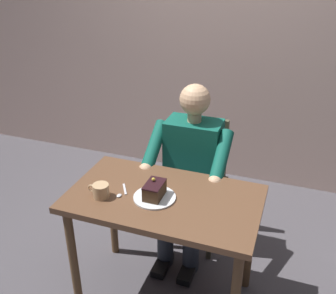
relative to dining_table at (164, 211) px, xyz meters
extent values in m
plane|color=#4F4B51|center=(0.00, 0.00, -0.63)|extent=(14.00, 14.00, 0.00)
cube|color=#CEAC9E|center=(0.00, -1.64, 0.87)|extent=(6.40, 0.12, 3.00)
cube|color=brown|center=(0.00, 0.00, 0.09)|extent=(1.05, 0.61, 0.04)
cylinder|color=brown|center=(0.47, 0.24, -0.27)|extent=(0.05, 0.05, 0.72)
cylinder|color=brown|center=(-0.47, -0.24, -0.27)|extent=(0.05, 0.05, 0.72)
cylinder|color=brown|center=(0.47, -0.24, -0.27)|extent=(0.05, 0.05, 0.72)
cube|color=brown|center=(0.00, -0.58, -0.20)|extent=(0.42, 0.42, 0.04)
cube|color=brown|center=(0.00, -0.77, 0.04)|extent=(0.38, 0.04, 0.45)
cylinder|color=brown|center=(-0.18, -0.40, -0.42)|extent=(0.04, 0.04, 0.43)
cylinder|color=brown|center=(0.18, -0.40, -0.42)|extent=(0.04, 0.04, 0.43)
cylinder|color=brown|center=(-0.18, -0.76, -0.42)|extent=(0.04, 0.04, 0.43)
cylinder|color=brown|center=(0.18, -0.76, -0.42)|extent=(0.04, 0.04, 0.43)
cube|color=#115A4A|center=(0.00, -0.56, 0.07)|extent=(0.36, 0.22, 0.50)
sphere|color=#E0AF84|center=(0.00, -0.56, 0.47)|extent=(0.20, 0.20, 0.20)
cylinder|color=#E0AF84|center=(0.00, -0.56, 0.35)|extent=(0.09, 0.09, 0.06)
cylinder|color=#115A4A|center=(-0.22, -0.42, 0.18)|extent=(0.08, 0.33, 0.26)
sphere|color=#E0AF84|center=(-0.22, -0.26, 0.08)|extent=(0.09, 0.09, 0.09)
cylinder|color=#115A4A|center=(0.22, -0.42, 0.18)|extent=(0.08, 0.33, 0.26)
sphere|color=#E0AF84|center=(0.22, -0.26, 0.08)|extent=(0.09, 0.09, 0.09)
cylinder|color=#2E343E|center=(-0.09, -0.44, -0.20)|extent=(0.13, 0.38, 0.14)
cylinder|color=#2E343E|center=(0.09, -0.44, -0.20)|extent=(0.13, 0.38, 0.14)
cylinder|color=#2E343E|center=(-0.09, -0.26, -0.43)|extent=(0.11, 0.11, 0.41)
cube|color=black|center=(-0.09, -0.20, -0.61)|extent=(0.09, 0.22, 0.05)
cylinder|color=#2E343E|center=(0.09, -0.26, -0.43)|extent=(0.11, 0.11, 0.41)
cube|color=black|center=(0.09, -0.20, -0.61)|extent=(0.09, 0.22, 0.05)
cylinder|color=white|center=(0.04, 0.04, 0.11)|extent=(0.23, 0.23, 0.01)
cube|color=#412A18|center=(0.04, 0.04, 0.15)|extent=(0.09, 0.14, 0.08)
cube|color=black|center=(0.04, 0.04, 0.19)|extent=(0.09, 0.14, 0.01)
sphere|color=gold|center=(0.05, 0.01, 0.21)|extent=(0.02, 0.02, 0.02)
cylinder|color=tan|center=(0.32, 0.12, 0.14)|extent=(0.09, 0.09, 0.08)
torus|color=tan|center=(0.37, 0.12, 0.15)|extent=(0.05, 0.01, 0.05)
cylinder|color=black|center=(0.32, 0.12, 0.17)|extent=(0.08, 0.08, 0.01)
cube|color=silver|center=(0.23, 0.02, 0.11)|extent=(0.07, 0.10, 0.01)
ellipsoid|color=silver|center=(0.23, 0.09, 0.11)|extent=(0.03, 0.04, 0.01)
camera|label=1|loc=(-0.62, 1.65, 1.30)|focal=41.41mm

